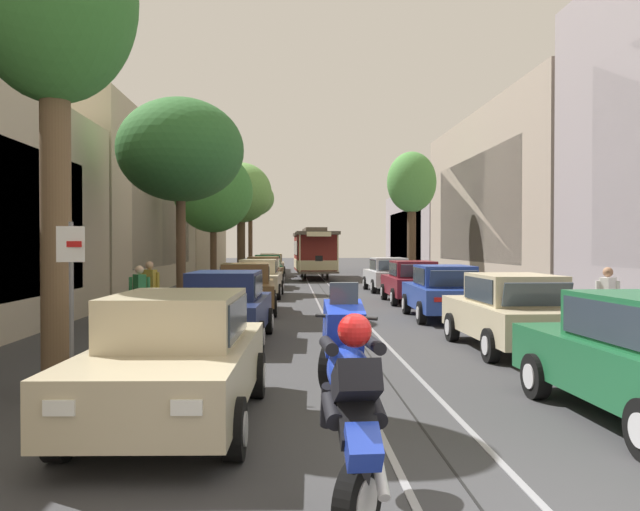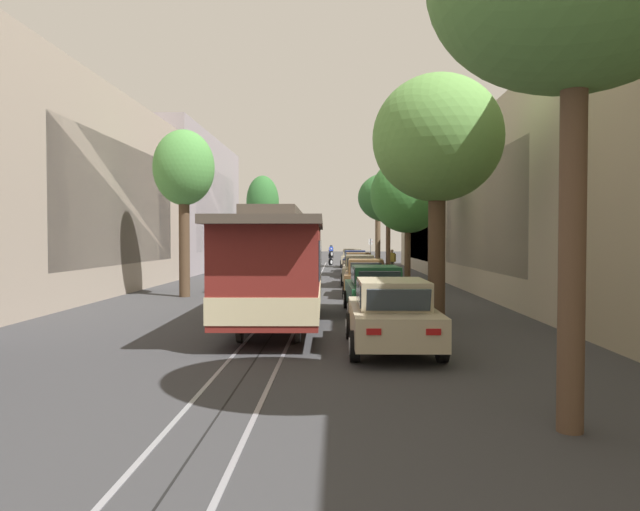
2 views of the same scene
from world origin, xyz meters
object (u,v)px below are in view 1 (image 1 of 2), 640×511
at_px(pedestrian_crossing_far, 150,288).
at_px(pedestrian_on_right_pavement, 140,293).
at_px(street_sign_post, 71,291).
at_px(parked_car_beige_fourth_left, 259,278).
at_px(street_tree_kerb_left_far, 250,199).
at_px(parked_car_navy_second_left, 225,307).
at_px(motorcycle_with_rider, 350,397).
at_px(parked_car_beige_near_left, 176,358).
at_px(pedestrian_on_left_pavement, 608,300).
at_px(parked_car_green_sixth_left, 267,268).
at_px(street_tree_kerb_left_second, 181,151).
at_px(street_tree_kerb_right_second, 412,185).
at_px(parked_car_brown_fifth_left, 264,272).
at_px(parked_car_silver_fifth_right, 388,274).
at_px(parked_car_beige_second_right, 512,312).
at_px(street_tree_kerb_left_near, 54,10).
at_px(street_tree_kerb_left_fourth, 241,194).
at_px(street_tree_kerb_left_mid, 213,193).
at_px(parked_car_brown_mid_left, 246,288).
at_px(parked_car_blue_mid_right, 443,292).
at_px(cable_car_trolley, 314,253).
at_px(parked_car_beige_far_left, 271,265).
at_px(parked_car_maroon_fourth_right, 412,282).

bearing_deg(pedestrian_crossing_far, pedestrian_on_right_pavement, -91.90).
bearing_deg(street_sign_post, parked_car_beige_fourth_left, 84.93).
relative_size(parked_car_beige_fourth_left, street_tree_kerb_left_far, 0.60).
bearing_deg(parked_car_navy_second_left, motorcycle_with_rider, -78.34).
xyz_separation_m(parked_car_beige_near_left, pedestrian_on_left_pavement, (8.40, 5.97, 0.16)).
xyz_separation_m(parked_car_beige_near_left, parked_car_green_sixth_left, (0.02, 31.01, 0.00)).
relative_size(parked_car_beige_near_left, street_tree_kerb_left_second, 0.65).
xyz_separation_m(parked_car_green_sixth_left, street_tree_kerb_right_second, (7.78, -5.24, 4.55)).
distance_m(parked_car_brown_fifth_left, parked_car_silver_fifth_right, 6.57).
distance_m(parked_car_beige_near_left, parked_car_brown_fifth_left, 24.85).
height_order(parked_car_beige_second_right, street_tree_kerb_left_near, street_tree_kerb_left_near).
relative_size(street_tree_kerb_left_second, street_tree_kerb_left_fourth, 0.92).
xyz_separation_m(parked_car_beige_fourth_left, street_tree_kerb_left_mid, (-2.22, 2.85, 3.78)).
bearing_deg(street_sign_post, street_tree_kerb_left_fourth, 90.29).
bearing_deg(street_tree_kerb_left_second, parked_car_brown_mid_left, 13.82).
bearing_deg(parked_car_navy_second_left, street_tree_kerb_left_mid, 97.68).
xyz_separation_m(parked_car_beige_near_left, parked_car_blue_mid_right, (5.90, 10.81, 0.00)).
bearing_deg(parked_car_brown_fifth_left, street_tree_kerb_right_second, 6.79).
bearing_deg(parked_car_green_sixth_left, parked_car_beige_second_right, -77.09).
xyz_separation_m(parked_car_green_sixth_left, parked_car_silver_fifth_right, (5.97, -8.94, 0.00)).
bearing_deg(parked_car_navy_second_left, parked_car_silver_fifth_right, 68.66).
height_order(parked_car_navy_second_left, cable_car_trolley, cable_car_trolley).
bearing_deg(parked_car_brown_fifth_left, street_tree_kerb_left_second, -99.38).
distance_m(street_tree_kerb_left_far, cable_car_trolley, 10.50).
distance_m(parked_car_silver_fifth_right, street_tree_kerb_right_second, 6.13).
distance_m(parked_car_beige_second_right, street_tree_kerb_left_mid, 19.03).
height_order(street_tree_kerb_left_fourth, pedestrian_on_left_pavement, street_tree_kerb_left_fourth).
xyz_separation_m(pedestrian_on_left_pavement, street_sign_post, (-9.94, -5.11, 0.60)).
height_order(parked_car_blue_mid_right, street_tree_kerb_left_far, street_tree_kerb_left_far).
bearing_deg(street_tree_kerb_left_second, pedestrian_crossing_far, -101.48).
relative_size(parked_car_silver_fifth_right, street_tree_kerb_left_second, 0.65).
distance_m(parked_car_beige_far_left, street_tree_kerb_left_mid, 16.07).
height_order(pedestrian_on_left_pavement, street_sign_post, street_sign_post).
height_order(street_tree_kerb_left_mid, street_tree_kerb_left_far, street_tree_kerb_left_far).
distance_m(parked_car_green_sixth_left, street_tree_kerb_right_second, 10.42).
xyz_separation_m(parked_car_maroon_fourth_right, street_sign_post, (-7.53, -15.25, 0.76)).
distance_m(street_tree_kerb_left_near, street_tree_kerb_right_second, 25.91).
bearing_deg(parked_car_beige_near_left, street_tree_kerb_left_fourth, 92.97).
relative_size(parked_car_beige_second_right, cable_car_trolley, 0.48).
xyz_separation_m(parked_car_beige_far_left, street_sign_post, (-1.60, -36.52, 0.76)).
height_order(parked_car_navy_second_left, parked_car_maroon_fourth_right, same).
height_order(street_tree_kerb_left_second, pedestrian_crossing_far, street_tree_kerb_left_second).
height_order(parked_car_silver_fifth_right, street_tree_kerb_left_far, street_tree_kerb_left_far).
bearing_deg(parked_car_silver_fifth_right, parked_car_brown_fifth_left, 155.04).
distance_m(street_tree_kerb_left_fourth, pedestrian_on_left_pavement, 29.05).
xyz_separation_m(parked_car_brown_mid_left, parked_car_brown_fifth_left, (0.08, 11.98, 0.00)).
height_order(parked_car_beige_far_left, street_tree_kerb_right_second, street_tree_kerb_right_second).
bearing_deg(street_tree_kerb_right_second, street_tree_kerb_left_mid, -158.75).
xyz_separation_m(parked_car_brown_mid_left, motorcycle_with_rider, (1.91, -15.72, 0.18)).
bearing_deg(parked_car_beige_near_left, parked_car_beige_fourth_left, 89.77).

